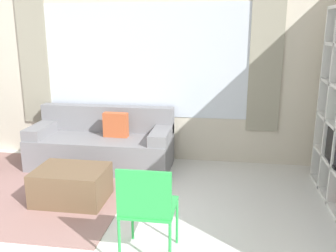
# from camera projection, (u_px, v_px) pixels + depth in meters

# --- Properties ---
(wall_back) EXTENTS (6.68, 0.11, 2.70)m
(wall_back) POSITION_uv_depth(u_px,v_px,m) (145.00, 68.00, 5.38)
(wall_back) COLOR beige
(wall_back) RESTS_ON ground_plane
(area_rug) EXTENTS (2.52, 2.33, 0.01)m
(area_rug) POSITION_uv_depth(u_px,v_px,m) (29.00, 187.00, 4.61)
(area_rug) COLOR gray
(area_rug) RESTS_ON ground_plane
(couch_main) EXTENTS (1.96, 0.83, 0.81)m
(couch_main) POSITION_uv_depth(u_px,v_px,m) (102.00, 145.00, 5.29)
(couch_main) COLOR gray
(couch_main) RESTS_ON ground_plane
(ottoman) EXTENTS (0.79, 0.60, 0.39)m
(ottoman) POSITION_uv_depth(u_px,v_px,m) (72.00, 185.00, 4.22)
(ottoman) COLOR brown
(ottoman) RESTS_ON ground_plane
(folding_chair) EXTENTS (0.44, 0.46, 0.86)m
(folding_chair) POSITION_uv_depth(u_px,v_px,m) (147.00, 205.00, 3.06)
(folding_chair) COLOR green
(folding_chair) RESTS_ON ground_plane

